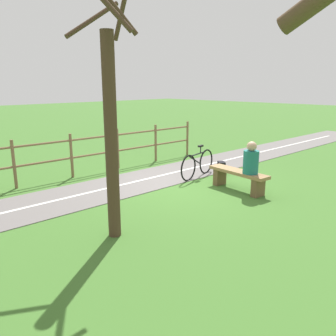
{
  "coord_description": "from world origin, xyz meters",
  "views": [
    {
      "loc": [
        -5.91,
        6.49,
        2.64
      ],
      "look_at": [
        -0.61,
        1.12,
        0.76
      ],
      "focal_mm": 36.03,
      "sensor_mm": 36.0,
      "label": 1
    }
  ],
  "objects_px": {
    "backpack": "(221,168)",
    "tree_by_path": "(111,121)",
    "bench": "(238,177)",
    "person_seated": "(251,160)",
    "bicycle": "(198,164)"
  },
  "relations": [
    {
      "from": "bench",
      "to": "tree_by_path",
      "type": "xyz_separation_m",
      "value": [
        0.07,
        3.83,
        1.7
      ]
    },
    {
      "from": "person_seated",
      "to": "backpack",
      "type": "bearing_deg",
      "value": -24.55
    },
    {
      "from": "bench",
      "to": "person_seated",
      "type": "distance_m",
      "value": 0.63
    },
    {
      "from": "bench",
      "to": "backpack",
      "type": "xyz_separation_m",
      "value": [
        1.19,
        -0.92,
        -0.15
      ]
    },
    {
      "from": "bench",
      "to": "bicycle",
      "type": "height_order",
      "value": "bicycle"
    },
    {
      "from": "backpack",
      "to": "tree_by_path",
      "type": "height_order",
      "value": "tree_by_path"
    },
    {
      "from": "backpack",
      "to": "tree_by_path",
      "type": "xyz_separation_m",
      "value": [
        -1.12,
        4.75,
        1.85
      ]
    },
    {
      "from": "bicycle",
      "to": "backpack",
      "type": "bearing_deg",
      "value": 144.72
    },
    {
      "from": "bicycle",
      "to": "tree_by_path",
      "type": "relative_size",
      "value": 0.38
    },
    {
      "from": "person_seated",
      "to": "tree_by_path",
      "type": "distance_m",
      "value": 3.99
    },
    {
      "from": "bicycle",
      "to": "tree_by_path",
      "type": "xyz_separation_m",
      "value": [
        -1.46,
        4.06,
        1.65
      ]
    },
    {
      "from": "bench",
      "to": "backpack",
      "type": "relative_size",
      "value": 4.23
    },
    {
      "from": "bench",
      "to": "person_seated",
      "type": "height_order",
      "value": "person_seated"
    },
    {
      "from": "person_seated",
      "to": "backpack",
      "type": "height_order",
      "value": "person_seated"
    },
    {
      "from": "backpack",
      "to": "person_seated",
      "type": "bearing_deg",
      "value": 148.21
    }
  ]
}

